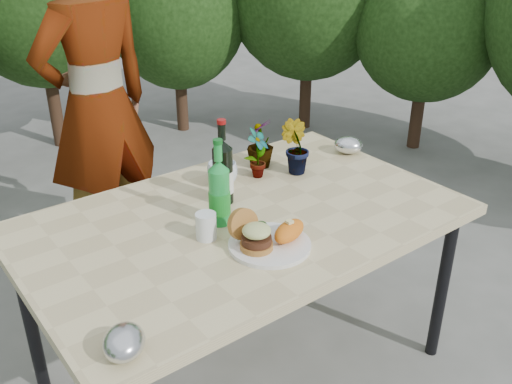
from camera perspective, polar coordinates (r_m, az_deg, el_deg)
ground at (r=2.56m, az=-1.13°, el=-17.20°), size 80.00×80.00×0.00m
patio_table at (r=2.14m, az=-1.30°, el=-3.72°), size 1.60×1.00×0.75m
shrub_hedge at (r=3.41m, az=-9.88°, el=15.58°), size 6.95×5.12×2.13m
dinner_plate at (r=1.92m, az=1.37°, el=-5.29°), size 0.28×0.28×0.01m
burger_stack at (r=1.88m, az=-0.29°, el=-4.22°), size 0.11×0.16×0.11m
sweet_potato at (r=1.93m, az=3.34°, el=-3.92°), size 0.17×0.12×0.06m
grilled_veg at (r=1.98m, az=0.10°, el=-3.51°), size 0.08×0.05×0.03m
wine_bottle at (r=2.16m, az=-3.34°, el=1.95°), size 0.08×0.08×0.33m
sparkling_water at (r=2.01m, az=-3.69°, el=-0.16°), size 0.08×0.08×0.32m
plastic_cup at (r=1.96m, az=-5.02°, el=-3.42°), size 0.07×0.07×0.09m
seedling_left at (r=2.37m, az=0.16°, el=3.88°), size 0.13×0.12×0.22m
seedling_mid at (r=2.42m, az=3.92°, el=4.48°), size 0.14×0.15×0.23m
seedling_right at (r=2.48m, az=0.44°, el=4.89°), size 0.16×0.16×0.21m
blue_bowl at (r=2.33m, az=-3.39°, el=1.84°), size 0.13×0.13×0.10m
foil_packet_left at (r=1.53m, az=-13.07°, el=-14.41°), size 0.16×0.17×0.08m
foil_packet_right at (r=2.67m, az=9.21°, el=4.65°), size 0.17×0.17×0.08m
person at (r=2.97m, az=-15.51°, el=8.22°), size 0.71×0.54×1.77m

